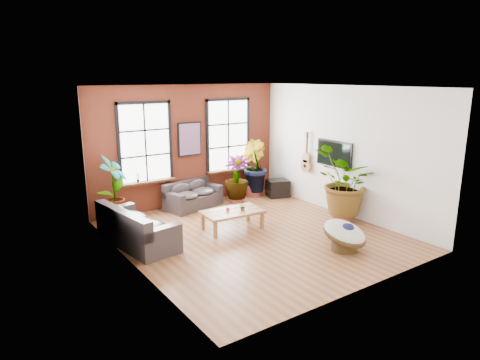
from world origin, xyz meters
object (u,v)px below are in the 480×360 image
at_px(coffee_table, 232,213).
at_px(papasan_chair, 345,234).
at_px(sofa_back, 192,196).
at_px(sofa_left, 135,228).

relative_size(coffee_table, papasan_chair, 1.25).
xyz_separation_m(sofa_back, coffee_table, (-0.05, -2.19, 0.08)).
height_order(sofa_back, papasan_chair, sofa_back).
height_order(sofa_back, sofa_left, sofa_left).
bearing_deg(papasan_chair, sofa_left, 121.88).
bearing_deg(papasan_chair, coffee_table, 97.35).
relative_size(sofa_left, coffee_table, 1.51).
height_order(sofa_left, coffee_table, sofa_left).
relative_size(sofa_left, papasan_chair, 1.90).
bearing_deg(papasan_chair, sofa_back, 85.05).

